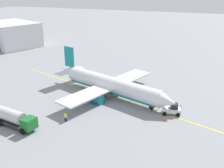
# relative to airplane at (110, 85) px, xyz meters

# --- Properties ---
(ground_plane) EXTENTS (400.00, 400.00, 0.00)m
(ground_plane) POSITION_rel_airplane_xyz_m (0.49, -0.16, -2.60)
(ground_plane) COLOR gray
(airplane) EXTENTS (32.86, 27.79, 9.55)m
(airplane) POSITION_rel_airplane_xyz_m (0.00, 0.00, 0.00)
(airplane) COLOR white
(airplane) RESTS_ON ground
(fuel_tanker) EXTENTS (9.82, 3.96, 3.15)m
(fuel_tanker) POSITION_rel_airplane_xyz_m (-10.64, -19.74, -0.89)
(fuel_tanker) COLOR #2D2D33
(fuel_tanker) RESTS_ON ground
(pushback_tug) EXTENTS (3.91, 2.90, 2.20)m
(pushback_tug) POSITION_rel_airplane_xyz_m (14.93, -4.10, -1.59)
(pushback_tug) COLOR silver
(pushback_tug) RESTS_ON ground
(refueling_worker) EXTENTS (0.63, 0.59, 1.71)m
(refueling_worker) POSITION_rel_airplane_xyz_m (-3.15, -14.69, -1.78)
(refueling_worker) COLOR navy
(refueling_worker) RESTS_ON ground
(safety_cone_nose) EXTENTS (0.65, 0.65, 0.72)m
(safety_cone_nose) POSITION_rel_airplane_xyz_m (14.40, -7.46, -2.24)
(safety_cone_nose) COLOR #F2590F
(safety_cone_nose) RESTS_ON ground
(safety_cone_wingtip) EXTENTS (0.53, 0.53, 0.58)m
(safety_cone_wingtip) POSITION_rel_airplane_xyz_m (16.11, -0.44, -2.31)
(safety_cone_wingtip) COLOR #F2590F
(safety_cone_wingtip) RESTS_ON ground
(distant_hangar) EXTENTS (26.99, 23.89, 9.66)m
(distant_hangar) POSITION_rel_airplane_xyz_m (-58.22, 33.76, 2.22)
(distant_hangar) COLOR silver
(distant_hangar) RESTS_ON ground
(taxi_line_marking) EXTENTS (60.66, 20.38, 0.01)m
(taxi_line_marking) POSITION_rel_airplane_xyz_m (0.49, -0.16, -2.60)
(taxi_line_marking) COLOR yellow
(taxi_line_marking) RESTS_ON ground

